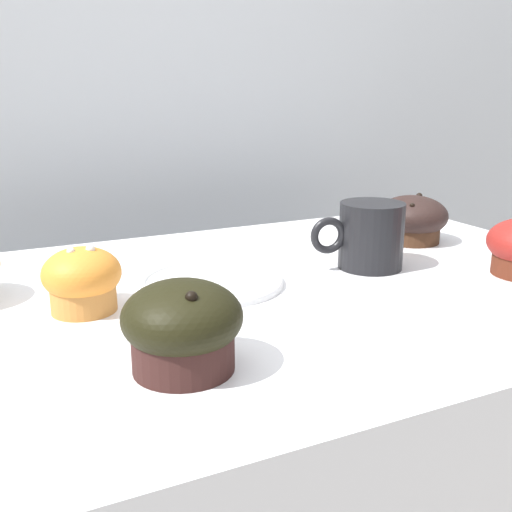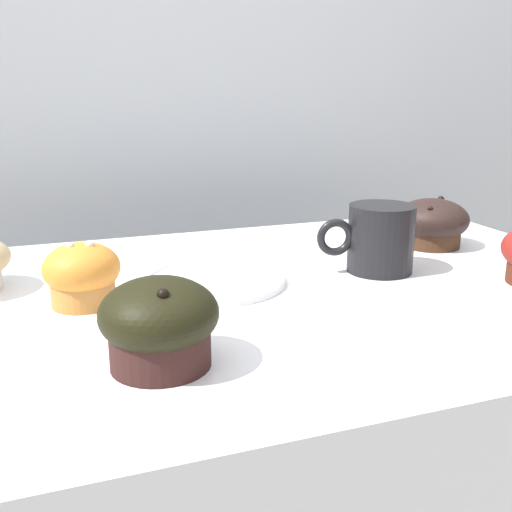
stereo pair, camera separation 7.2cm
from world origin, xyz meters
TOP-DOWN VIEW (x-y plane):
  - wall_back at (0.00, 0.60)m, footprint 3.20×0.10m
  - muffin_front_center at (0.33, 0.10)m, footprint 0.11×0.11m
  - muffin_back_right at (-0.15, -0.17)m, footprint 0.11×0.11m
  - muffin_front_right at (-0.21, 0.02)m, footprint 0.09×0.09m
  - coffee_cup at (0.18, 0.01)m, footprint 0.13×0.09m
  - serving_plate at (-0.05, 0.04)m, footprint 0.18×0.18m

SIDE VIEW (x-z plane):
  - wall_back at x=0.00m, z-range 0.00..1.80m
  - serving_plate at x=-0.05m, z-range 0.90..0.91m
  - muffin_front_center at x=0.33m, z-range 0.89..0.97m
  - muffin_front_right at x=-0.21m, z-range 0.89..0.97m
  - muffin_back_right at x=-0.15m, z-range 0.90..0.98m
  - coffee_cup at x=0.18m, z-range 0.90..0.99m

